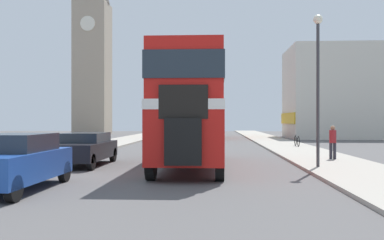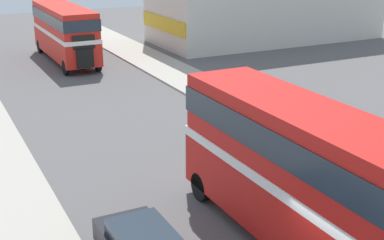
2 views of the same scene
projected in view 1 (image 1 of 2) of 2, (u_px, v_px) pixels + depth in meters
ground_plane at (168, 175)px, 14.81m from camera, size 120.00×120.00×0.00m
sidewalk_right at (366, 175)px, 14.44m from camera, size 3.50×120.00×0.12m
double_decker_bus at (192, 103)px, 17.40m from camera, size 2.48×9.74×4.46m
bus_distant at (210, 115)px, 45.65m from camera, size 2.56×10.26×4.10m
car_parked_near at (15, 161)px, 11.64m from camera, size 1.77×4.23×1.54m
car_parked_mid at (85, 148)px, 18.08m from camera, size 1.75×4.39×1.38m
pedestrian_walking at (333, 140)px, 19.65m from camera, size 0.31×0.31×1.54m
bicycle_on_pavement at (297, 141)px, 29.60m from camera, size 0.05×1.76×0.78m
street_lamp at (318, 67)px, 16.44m from camera, size 0.36×0.36×5.86m
church_tower at (93, 18)px, 59.41m from camera, size 4.69×4.69×31.49m
shop_building_block at (384, 93)px, 45.51m from camera, size 20.37×8.71×9.65m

